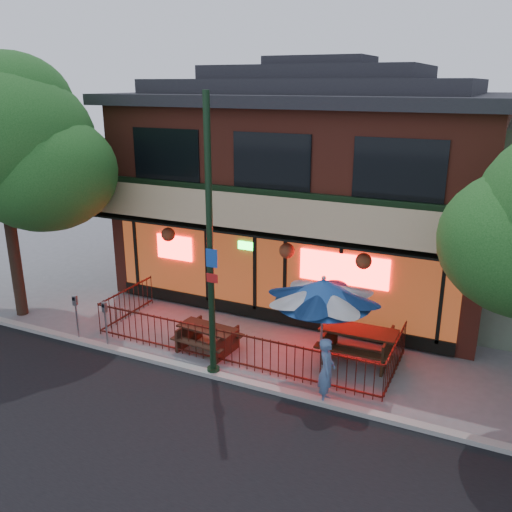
{
  "coord_description": "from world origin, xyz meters",
  "views": [
    {
      "loc": [
        6.24,
        -11.05,
        7.15
      ],
      "look_at": [
        0.07,
        2.0,
        2.51
      ],
      "focal_mm": 38.0,
      "sensor_mm": 36.0,
      "label": 1
    }
  ],
  "objects_px": {
    "picnic_table_right": "(358,339)",
    "pedestrian": "(327,371)",
    "street_tree_left": "(1,135)",
    "street_light": "(210,258)",
    "patio_umbrella": "(323,291)",
    "picnic_table_left": "(208,335)",
    "parking_meter_near": "(105,317)",
    "parking_meter_far": "(76,310)"
  },
  "relations": [
    {
      "from": "picnic_table_right",
      "to": "pedestrian",
      "type": "relative_size",
      "value": 1.27
    },
    {
      "from": "picnic_table_left",
      "to": "picnic_table_right",
      "type": "xyz_separation_m",
      "value": [
        3.91,
        1.31,
        0.1
      ]
    },
    {
      "from": "street_light",
      "to": "picnic_table_right",
      "type": "relative_size",
      "value": 3.4
    },
    {
      "from": "street_light",
      "to": "picnic_table_right",
      "type": "xyz_separation_m",
      "value": [
        3.11,
        2.41,
        -2.58
      ]
    },
    {
      "from": "pedestrian",
      "to": "picnic_table_left",
      "type": "bearing_deg",
      "value": 59.15
    },
    {
      "from": "parking_meter_near",
      "to": "picnic_table_right",
      "type": "bearing_deg",
      "value": 20.23
    },
    {
      "from": "street_tree_left",
      "to": "picnic_table_left",
      "type": "bearing_deg",
      "value": 2.7
    },
    {
      "from": "patio_umbrella",
      "to": "parking_meter_far",
      "type": "xyz_separation_m",
      "value": [
        -6.96,
        -1.11,
        -1.37
      ]
    },
    {
      "from": "street_light",
      "to": "picnic_table_right",
      "type": "distance_m",
      "value": 4.7
    },
    {
      "from": "parking_meter_far",
      "to": "parking_meter_near",
      "type": "bearing_deg",
      "value": 0.41
    },
    {
      "from": "picnic_table_right",
      "to": "parking_meter_far",
      "type": "xyz_separation_m",
      "value": [
        -7.58,
        -2.41,
        0.38
      ]
    },
    {
      "from": "picnic_table_right",
      "to": "street_light",
      "type": "bearing_deg",
      "value": -142.23
    },
    {
      "from": "street_tree_left",
      "to": "pedestrian",
      "type": "height_order",
      "value": "street_tree_left"
    },
    {
      "from": "street_tree_left",
      "to": "parking_meter_far",
      "type": "bearing_deg",
      "value": -14.88
    },
    {
      "from": "street_light",
      "to": "patio_umbrella",
      "type": "xyz_separation_m",
      "value": [
        2.49,
        1.1,
        -0.83
      ]
    },
    {
      "from": "picnic_table_left",
      "to": "parking_meter_far",
      "type": "distance_m",
      "value": 3.86
    },
    {
      "from": "street_light",
      "to": "pedestrian",
      "type": "distance_m",
      "value": 3.79
    },
    {
      "from": "picnic_table_right",
      "to": "parking_meter_near",
      "type": "distance_m",
      "value": 6.97
    },
    {
      "from": "patio_umbrella",
      "to": "parking_meter_far",
      "type": "bearing_deg",
      "value": -170.96
    },
    {
      "from": "patio_umbrella",
      "to": "parking_meter_near",
      "type": "xyz_separation_m",
      "value": [
        -5.91,
        -1.1,
        -1.38
      ]
    },
    {
      "from": "street_tree_left",
      "to": "pedestrian",
      "type": "bearing_deg",
      "value": -4.03
    },
    {
      "from": "picnic_table_left",
      "to": "picnic_table_right",
      "type": "height_order",
      "value": "picnic_table_right"
    },
    {
      "from": "street_light",
      "to": "pedestrian",
      "type": "relative_size",
      "value": 4.32
    },
    {
      "from": "street_light",
      "to": "picnic_table_left",
      "type": "height_order",
      "value": "street_light"
    },
    {
      "from": "picnic_table_right",
      "to": "patio_umbrella",
      "type": "distance_m",
      "value": 2.27
    },
    {
      "from": "street_tree_left",
      "to": "patio_umbrella",
      "type": "xyz_separation_m",
      "value": [
        9.95,
        0.31,
        -3.35
      ]
    },
    {
      "from": "parking_meter_far",
      "to": "street_tree_left",
      "type": "bearing_deg",
      "value": 165.12
    },
    {
      "from": "street_light",
      "to": "patio_umbrella",
      "type": "relative_size",
      "value": 2.58
    },
    {
      "from": "street_tree_left",
      "to": "parking_meter_far",
      "type": "xyz_separation_m",
      "value": [
        2.99,
        -0.79,
        -4.72
      ]
    },
    {
      "from": "picnic_table_right",
      "to": "pedestrian",
      "type": "xyz_separation_m",
      "value": [
        -0.13,
        -2.36,
        0.24
      ]
    },
    {
      "from": "street_tree_left",
      "to": "picnic_table_right",
      "type": "xyz_separation_m",
      "value": [
        10.57,
        1.62,
        -5.1
      ]
    },
    {
      "from": "parking_meter_near",
      "to": "parking_meter_far",
      "type": "bearing_deg",
      "value": -179.59
    },
    {
      "from": "picnic_table_right",
      "to": "pedestrian",
      "type": "distance_m",
      "value": 2.37
    },
    {
      "from": "street_light",
      "to": "parking_meter_near",
      "type": "distance_m",
      "value": 4.08
    },
    {
      "from": "picnic_table_left",
      "to": "parking_meter_far",
      "type": "xyz_separation_m",
      "value": [
        -3.67,
        -1.11,
        0.49
      ]
    },
    {
      "from": "pedestrian",
      "to": "parking_meter_far",
      "type": "distance_m",
      "value": 7.46
    },
    {
      "from": "pedestrian",
      "to": "parking_meter_far",
      "type": "bearing_deg",
      "value": 75.1
    },
    {
      "from": "picnic_table_left",
      "to": "patio_umbrella",
      "type": "bearing_deg",
      "value": 0.0
    },
    {
      "from": "patio_umbrella",
      "to": "pedestrian",
      "type": "distance_m",
      "value": 1.9
    },
    {
      "from": "pedestrian",
      "to": "parking_meter_near",
      "type": "xyz_separation_m",
      "value": [
        -6.4,
        -0.05,
        0.13
      ]
    },
    {
      "from": "picnic_table_right",
      "to": "parking_meter_near",
      "type": "xyz_separation_m",
      "value": [
        -6.53,
        -2.41,
        0.37
      ]
    },
    {
      "from": "parking_meter_far",
      "to": "pedestrian",
      "type": "bearing_deg",
      "value": 0.44
    }
  ]
}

